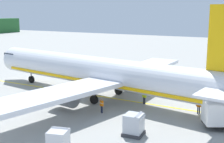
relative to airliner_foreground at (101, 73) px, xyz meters
name	(u,v)px	position (x,y,z in m)	size (l,w,h in m)	color
airliner_foreground	(101,73)	(0.00, 0.00, 0.00)	(34.52, 41.67, 11.90)	silver
cargo_container_near	(208,79)	(13.61, -10.98, -2.42)	(1.88, 1.88, 2.04)	#333338
cargo_container_mid	(58,140)	(-14.72, -4.61, -2.52)	(2.13, 2.13, 1.84)	#333338
cargo_container_far	(134,125)	(-8.96, -8.79, -2.38)	(1.93, 1.93, 2.13)	#333338
crew_marshaller	(199,105)	(-0.24, -12.72, -2.40)	(0.38, 0.59, 1.68)	#191E33
crew_loader_left	(144,96)	(0.20, -6.02, -2.38)	(0.32, 0.62, 1.71)	#191E33
crew_loader_right	(102,105)	(-5.15, -3.09, -2.40)	(0.39, 0.59, 1.67)	#191E33
apron_guide_line	(133,102)	(0.50, -4.44, -3.39)	(0.30, 60.00, 0.01)	yellow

